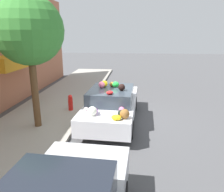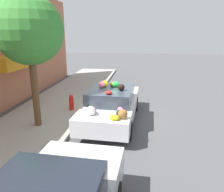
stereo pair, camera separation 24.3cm
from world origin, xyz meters
name	(u,v)px [view 1 (the left image)]	position (x,y,z in m)	size (l,w,h in m)	color
ground_plane	(108,121)	(0.00, 0.00, 0.00)	(60.00, 60.00, 0.00)	#4C4C4F
sidewalk_curb	(44,117)	(0.00, 2.70, 0.06)	(24.00, 3.20, 0.12)	#9E998E
street_tree	(29,31)	(-1.03, 2.48, 3.47)	(2.30, 2.30, 4.52)	brown
fire_hydrant	(70,103)	(0.74, 1.76, 0.47)	(0.20, 0.20, 0.70)	red
art_car	(112,104)	(-0.06, -0.15, 0.73)	(4.66, 2.00, 1.63)	silver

